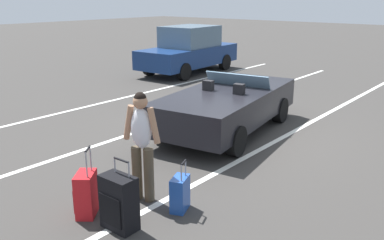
% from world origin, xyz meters
% --- Properties ---
extents(ground_plane, '(80.00, 80.00, 0.00)m').
position_xyz_m(ground_plane, '(0.00, 0.00, 0.00)').
color(ground_plane, '#383533').
extents(lot_line_near, '(18.00, 0.12, 0.01)m').
position_xyz_m(lot_line_near, '(0.00, -1.20, 0.00)').
color(lot_line_near, silver).
rests_on(lot_line_near, ground_plane).
extents(lot_line_mid, '(18.00, 0.12, 0.01)m').
position_xyz_m(lot_line_mid, '(0.00, 1.50, 0.00)').
color(lot_line_mid, silver).
rests_on(lot_line_mid, ground_plane).
extents(lot_line_far, '(18.00, 0.12, 0.01)m').
position_xyz_m(lot_line_far, '(0.00, 4.20, 0.00)').
color(lot_line_far, silver).
rests_on(lot_line_far, ground_plane).
extents(convertible_car, '(4.36, 2.39, 1.24)m').
position_xyz_m(convertible_car, '(0.21, 0.03, 0.59)').
color(convertible_car, black).
rests_on(convertible_car, ground_plane).
extents(suitcase_large_black, '(0.31, 0.49, 0.95)m').
position_xyz_m(suitcase_large_black, '(-4.23, -1.27, 0.37)').
color(suitcase_large_black, black).
rests_on(suitcase_large_black, ground_plane).
extents(suitcase_medium_bright, '(0.46, 0.44, 0.99)m').
position_xyz_m(suitcase_medium_bright, '(-4.29, -0.65, 0.31)').
color(suitcase_medium_bright, red).
rests_on(suitcase_medium_bright, ground_plane).
extents(suitcase_small_carryon, '(0.39, 0.31, 0.75)m').
position_xyz_m(suitcase_small_carryon, '(-3.36, -1.56, 0.25)').
color(suitcase_small_carryon, '#1E479E').
rests_on(suitcase_small_carryon, ground_plane).
extents(traveler_person, '(0.30, 0.60, 1.65)m').
position_xyz_m(traveler_person, '(-3.48, -0.93, 0.93)').
color(traveler_person, '#4C3F2D').
rests_on(traveler_person, ground_plane).
extents(parked_sedan_near, '(4.60, 2.09, 1.82)m').
position_xyz_m(parked_sedan_near, '(5.16, 5.45, 0.89)').
color(parked_sedan_near, navy).
rests_on(parked_sedan_near, ground_plane).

